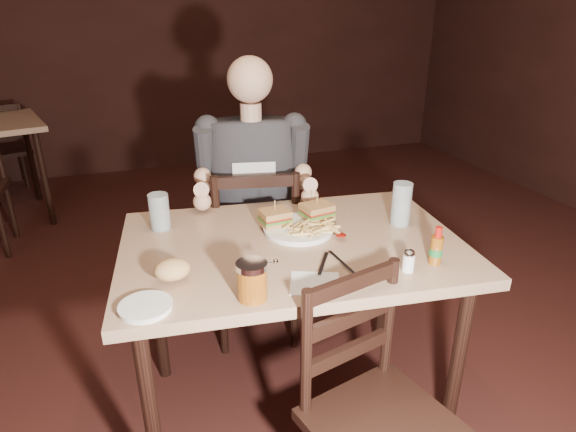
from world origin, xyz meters
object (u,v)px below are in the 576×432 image
object	(u,v)px
main_table	(292,262)
diner	(253,163)
bg_chair_far	(4,151)
side_plate	(146,308)
dinner_plate	(298,230)
glass_right	(401,204)
chair_far	(255,251)
chair_near	(385,428)
hot_sauce	(437,245)
syrup_dispenser	(252,281)
glass_left	(159,212)

from	to	relation	value
main_table	diner	xyz separation A→B (m)	(-0.00, 0.52, 0.22)
bg_chair_far	side_plate	size ratio (longest dim) A/B	5.74
main_table	dinner_plate	xyz separation A→B (m)	(0.05, 0.07, 0.09)
main_table	dinner_plate	world-z (taller)	dinner_plate
dinner_plate	glass_right	size ratio (longest dim) A/B	1.53
chair_far	chair_near	world-z (taller)	chair_far
dinner_plate	hot_sauce	xyz separation A→B (m)	(0.34, -0.37, 0.06)
glass_right	syrup_dispenser	world-z (taller)	glass_right
hot_sauce	syrup_dispenser	xyz separation A→B (m)	(-0.61, -0.01, -0.01)
dinner_plate	glass_right	bearing A→B (deg)	-9.23
main_table	chair_near	world-z (taller)	chair_near
chair_near	diner	size ratio (longest dim) A/B	0.95
chair_near	side_plate	distance (m)	0.76
diner	dinner_plate	world-z (taller)	diner
dinner_plate	bg_chair_far	bearing A→B (deg)	117.31
syrup_dispenser	side_plate	bearing A→B (deg)	178.47
dinner_plate	syrup_dispenser	distance (m)	0.47
bg_chair_far	syrup_dispenser	xyz separation A→B (m)	(1.30, -3.43, 0.41)
chair_far	diner	world-z (taller)	diner
bg_chair_far	glass_left	world-z (taller)	glass_left
chair_near	bg_chair_far	distance (m)	4.02
chair_far	chair_near	xyz separation A→B (m)	(0.08, -1.13, -0.03)
chair_near	syrup_dispenser	distance (m)	0.57
dinner_plate	glass_left	xyz separation A→B (m)	(-0.48, 0.19, 0.06)
chair_far	glass_right	size ratio (longest dim) A/B	5.42
dinner_plate	syrup_dispenser	world-z (taller)	syrup_dispenser
chair_far	diner	size ratio (longest dim) A/B	1.02
chair_near	hot_sauce	distance (m)	0.57
bg_chair_far	dinner_plate	size ratio (longest dim) A/B	3.24
main_table	bg_chair_far	xyz separation A→B (m)	(-1.52, 3.12, -0.27)
glass_left	glass_right	world-z (taller)	glass_right
diner	glass_left	size ratio (longest dim) A/B	6.48
chair_near	side_plate	xyz separation A→B (m)	(-0.61, 0.30, 0.35)
bg_chair_far	glass_right	xyz separation A→B (m)	(1.96, -3.11, 0.44)
hot_sauce	side_plate	xyz separation A→B (m)	(-0.91, 0.03, -0.06)
syrup_dispenser	glass_left	bearing A→B (deg)	115.77
diner	syrup_dispenser	world-z (taller)	diner
main_table	bg_chair_far	size ratio (longest dim) A/B	1.54
diner	chair_near	bearing A→B (deg)	-74.21
side_plate	diner	bearing A→B (deg)	56.57
diner	glass_right	xyz separation A→B (m)	(0.44, -0.51, -0.06)
dinner_plate	glass_left	world-z (taller)	glass_left
dinner_plate	hot_sauce	distance (m)	0.50
syrup_dispenser	side_plate	world-z (taller)	syrup_dispenser
main_table	side_plate	world-z (taller)	side_plate
diner	hot_sauce	xyz separation A→B (m)	(0.39, -0.82, -0.08)
chair_far	side_plate	xyz separation A→B (m)	(-0.53, -0.83, 0.32)
chair_near	bg_chair_far	world-z (taller)	chair_near
glass_left	diner	bearing A→B (deg)	30.81
bg_chair_far	syrup_dispenser	bearing A→B (deg)	88.88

